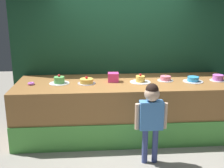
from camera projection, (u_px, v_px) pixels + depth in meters
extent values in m
plane|color=gray|center=(131.00, 149.00, 4.40)|extent=(12.00, 12.00, 0.00)
cube|color=#9E6B38|center=(126.00, 108.00, 4.88)|extent=(3.77, 1.24, 0.95)
cube|color=#59B24C|center=(131.00, 137.00, 4.34)|extent=(3.77, 0.02, 0.43)
cube|color=#19472D|center=(122.00, 49.00, 5.32)|extent=(4.19, 0.08, 2.83)
cylinder|color=#3F4C8C|center=(145.00, 146.00, 3.95)|extent=(0.08, 0.08, 0.53)
cylinder|color=#3F4C8C|center=(155.00, 145.00, 3.96)|extent=(0.08, 0.08, 0.53)
cube|color=#4C8CD8|center=(151.00, 115.00, 3.83)|extent=(0.33, 0.15, 0.41)
cylinder|color=beige|center=(137.00, 117.00, 3.82)|extent=(0.07, 0.07, 0.37)
cylinder|color=beige|center=(165.00, 116.00, 3.85)|extent=(0.07, 0.07, 0.37)
sphere|color=beige|center=(152.00, 94.00, 3.75)|extent=(0.21, 0.21, 0.21)
sphere|color=black|center=(152.00, 90.00, 3.74)|extent=(0.18, 0.18, 0.18)
cube|color=#F53E90|center=(113.00, 77.00, 4.74)|extent=(0.19, 0.18, 0.15)
torus|color=#CC66D8|center=(31.00, 84.00, 4.56)|extent=(0.11, 0.11, 0.04)
cylinder|color=white|center=(59.00, 83.00, 4.64)|extent=(0.34, 0.34, 0.01)
cylinder|color=#59B259|center=(59.00, 80.00, 4.62)|extent=(0.18, 0.18, 0.11)
sphere|color=red|center=(59.00, 76.00, 4.60)|extent=(0.04, 0.04, 0.04)
cylinder|color=silver|center=(87.00, 83.00, 4.63)|extent=(0.30, 0.30, 0.01)
cylinder|color=#F2BF4C|center=(87.00, 81.00, 4.62)|extent=(0.22, 0.22, 0.07)
sphere|color=red|center=(86.00, 77.00, 4.61)|extent=(0.04, 0.04, 0.04)
cylinder|color=white|center=(140.00, 82.00, 4.72)|extent=(0.35, 0.35, 0.01)
cylinder|color=#F2BF4C|center=(140.00, 79.00, 4.70)|extent=(0.16, 0.16, 0.10)
sphere|color=red|center=(140.00, 75.00, 4.69)|extent=(0.04, 0.04, 0.04)
cylinder|color=white|center=(165.00, 80.00, 4.82)|extent=(0.28, 0.28, 0.01)
cylinder|color=pink|center=(165.00, 78.00, 4.81)|extent=(0.18, 0.18, 0.07)
cone|color=#F2E566|center=(166.00, 75.00, 4.80)|extent=(0.02, 0.02, 0.04)
cylinder|color=silver|center=(193.00, 81.00, 4.76)|extent=(0.34, 0.34, 0.01)
cylinder|color=#3399D8|center=(193.00, 79.00, 4.74)|extent=(0.19, 0.19, 0.08)
cylinder|color=white|center=(218.00, 80.00, 4.83)|extent=(0.27, 0.27, 0.01)
cylinder|color=#CC66D8|center=(218.00, 77.00, 4.81)|extent=(0.18, 0.18, 0.10)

